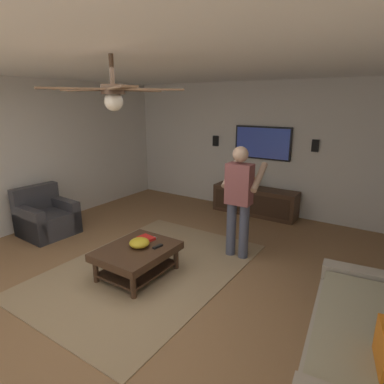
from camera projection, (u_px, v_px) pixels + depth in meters
ground_plane at (131, 293)px, 3.89m from camera, size 9.08×9.08×0.00m
wall_back_tv at (259, 148)px, 6.62m from camera, size 0.10×6.22×2.62m
ceiling_slab at (117, 54)px, 3.17m from camera, size 7.76×6.22×0.10m
area_rug at (148, 269)px, 4.45m from camera, size 3.13×2.18×0.01m
couch at (370, 350)px, 2.57m from camera, size 1.98×1.06×0.87m
armchair at (46, 218)px, 5.58m from camera, size 0.84×0.84×0.82m
coffee_table at (137, 255)px, 4.22m from camera, size 1.00×0.80×0.40m
media_console at (255, 201)px, 6.57m from camera, size 0.45×1.70×0.55m
tv at (262, 143)px, 6.46m from camera, size 0.05×1.16×0.65m
person_standing at (239, 196)px, 4.60m from camera, size 0.55×0.55×1.64m
bowl at (139, 243)px, 4.19m from camera, size 0.26×0.26×0.12m
remote_white at (151, 239)px, 4.42m from camera, size 0.16×0.08×0.02m
remote_black at (158, 247)px, 4.19m from camera, size 0.15×0.06×0.02m
book at (146, 238)px, 4.43m from camera, size 0.19×0.24×0.04m
vase_round at (252, 182)px, 6.54m from camera, size 0.22×0.22×0.22m
wall_speaker_left at (315, 146)px, 5.92m from camera, size 0.06×0.12×0.22m
wall_speaker_right at (216, 141)px, 7.05m from camera, size 0.06×0.12×0.22m
ceiling_fan at (114, 93)px, 2.73m from camera, size 1.16×1.14×0.46m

